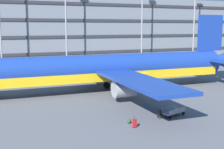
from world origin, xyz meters
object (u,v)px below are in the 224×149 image
Objects in this scene: suitcase_navy at (134,123)px; baggage_cart at (172,111)px; backpack_orange at (129,121)px; suitcase_black at (159,113)px; airliner at (103,69)px.

suitcase_navy is 5.29m from baggage_cart.
suitcase_navy reaches higher than backpack_orange.
suitcase_navy is 0.91× the size of suitcase_black.
backpack_orange is (0.06, 1.20, -0.20)m from suitcase_navy.
suitcase_black is at bearing 6.14° from backpack_orange.
airliner reaches higher than backpack_orange.
suitcase_black is (0.31, -13.55, -2.52)m from airliner.
baggage_cart is (4.94, 0.53, 0.22)m from backpack_orange.
airliner reaches higher than baggage_cart.
backpack_orange is at bearing 87.08° from suitcase_navy.
baggage_cart reaches higher than backpack_orange.
suitcase_navy is at bearing -92.92° from backpack_orange.
suitcase_navy is 0.28× the size of baggage_cart.
airliner is 14.52m from backpack_orange.
suitcase_black is at bearing 24.43° from suitcase_navy.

